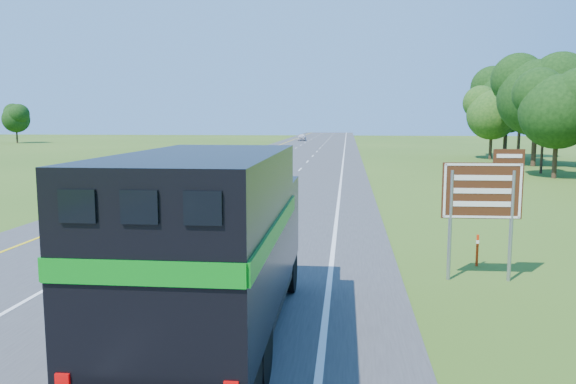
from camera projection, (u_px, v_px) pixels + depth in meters
name	position (u px, v px, depth m)	size (l,w,h in m)	color
road	(283.00, 167.00, 52.32)	(15.00, 260.00, 0.04)	#38383A
lane_markings	(283.00, 166.00, 52.32)	(11.15, 260.00, 0.01)	yellow
horse_truck	(213.00, 242.00, 10.87)	(2.80, 8.63, 3.81)	black
white_suv	(234.00, 161.00, 47.94)	(2.80, 6.08, 1.69)	silver
far_car	(302.00, 137.00, 113.81)	(1.62, 4.04, 1.38)	silver
exit_sign	(483.00, 196.00, 15.26)	(2.15, 0.15, 3.65)	gray
delineator	(477.00, 249.00, 17.00)	(0.08, 0.04, 0.97)	red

